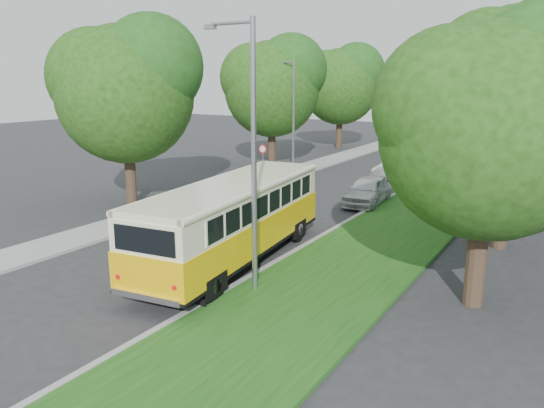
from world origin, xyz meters
The scene contains 13 objects.
ground centered at (0.00, 0.00, 0.00)m, with size 120.00×120.00×0.00m, color #2A2A2C.
curb centered at (3.60, 5.00, 0.07)m, with size 0.20×70.00×0.15m, color gray.
grass_verge centered at (5.95, 5.00, 0.07)m, with size 4.50×70.00×0.13m, color #194C14.
sidewalk centered at (-4.80, 5.00, 0.06)m, with size 2.20×70.00×0.12m, color gray.
treeline centered at (3.15, 17.99, 5.93)m, with size 24.27×41.91×9.46m.
lamppost_near centered at (4.21, -2.50, 4.37)m, with size 1.71×0.16×8.00m.
lamppost_far centered at (-4.70, 16.00, 4.12)m, with size 1.71×0.16×7.50m.
warning_sign centered at (-4.50, 11.98, 1.71)m, with size 0.56×0.10×2.50m.
vintage_bus centered at (2.22, -0.64, 1.47)m, with size 2.55×9.91×2.94m, color #FFBF08, non-canonical shape.
car_silver centered at (3.00, 10.16, 0.73)m, with size 1.72×4.26×1.45m, color silver.
car_white centered at (1.84, 17.95, 0.65)m, with size 1.38×3.95×1.30m, color silver.
car_blue centered at (3.00, 22.98, 0.69)m, with size 1.93×4.76×1.38m, color #12134F.
car_grey centered at (2.19, 24.88, 0.64)m, with size 2.11×4.58×1.27m, color slate.
Camera 1 is at (12.55, -15.14, 6.38)m, focal length 35.00 mm.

